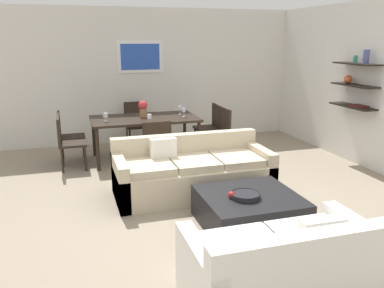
{
  "coord_description": "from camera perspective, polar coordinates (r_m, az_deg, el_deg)",
  "views": [
    {
      "loc": [
        -1.67,
        -4.69,
        2.1
      ],
      "look_at": [
        -0.16,
        0.2,
        0.75
      ],
      "focal_mm": 37.52,
      "sensor_mm": 36.0,
      "label": 1
    }
  ],
  "objects": [
    {
      "name": "wine_glass_right_far",
      "position": [
        7.37,
        -1.72,
        5.07
      ],
      "size": [
        0.06,
        0.06,
        0.15
      ],
      "color": "silver",
      "rests_on": "dining_table"
    },
    {
      "name": "sofa_beige",
      "position": [
        5.56,
        0.01,
        -4.19
      ],
      "size": [
        2.13,
        0.9,
        0.78
      ],
      "color": "beige",
      "rests_on": "ground"
    },
    {
      "name": "decorative_bowl",
      "position": [
        4.54,
        7.6,
        -7.19
      ],
      "size": [
        0.34,
        0.34,
        0.06
      ],
      "color": "black",
      "rests_on": "coffee_table"
    },
    {
      "name": "ground_plane",
      "position": [
        5.41,
        2.3,
        -8.1
      ],
      "size": [
        18.0,
        18.0,
        0.0
      ],
      "primitive_type": "plane",
      "color": "gray"
    },
    {
      "name": "wine_glass_foot",
      "position": [
        6.66,
        -6.08,
        3.88
      ],
      "size": [
        0.08,
        0.08,
        0.14
      ],
      "color": "silver",
      "rests_on": "dining_table"
    },
    {
      "name": "wine_glass_right_near",
      "position": [
        7.13,
        -1.18,
        4.79
      ],
      "size": [
        0.07,
        0.07,
        0.16
      ],
      "color": "silver",
      "rests_on": "dining_table"
    },
    {
      "name": "dining_chair_right_far",
      "position": [
        7.72,
        2.73,
        2.85
      ],
      "size": [
        0.44,
        0.44,
        0.88
      ],
      "color": "black",
      "rests_on": "ground"
    },
    {
      "name": "back_wall_unit",
      "position": [
        8.49,
        -3.73,
        9.72
      ],
      "size": [
        8.4,
        0.09,
        2.7
      ],
      "color": "silver",
      "rests_on": "ground"
    },
    {
      "name": "dining_chair_head",
      "position": [
        8.05,
        -7.92,
        3.21
      ],
      "size": [
        0.44,
        0.44,
        0.88
      ],
      "color": "black",
      "rests_on": "ground"
    },
    {
      "name": "dining_chair_left_near",
      "position": [
        6.84,
        -17.37,
        0.59
      ],
      "size": [
        0.44,
        0.44,
        0.88
      ],
      "color": "black",
      "rests_on": "ground"
    },
    {
      "name": "dining_chair_foot",
      "position": [
        6.29,
        -5.17,
        0.03
      ],
      "size": [
        0.44,
        0.44,
        0.88
      ],
      "color": "black",
      "rests_on": "ground"
    },
    {
      "name": "dining_chair_right_near",
      "position": [
        7.3,
        3.95,
        2.13
      ],
      "size": [
        0.44,
        0.44,
        0.88
      ],
      "color": "black",
      "rests_on": "ground"
    },
    {
      "name": "dining_table",
      "position": [
        7.13,
        -6.75,
        3.23
      ],
      "size": [
        1.85,
        1.02,
        0.75
      ],
      "color": "black",
      "rests_on": "ground"
    },
    {
      "name": "coffee_table",
      "position": [
        4.72,
        8.11,
        -9.28
      ],
      "size": [
        1.08,
        1.03,
        0.38
      ],
      "color": "black",
      "rests_on": "ground"
    },
    {
      "name": "centerpiece_vase",
      "position": [
        7.13,
        -6.99,
        5.08
      ],
      "size": [
        0.16,
        0.16,
        0.29
      ],
      "color": "olive",
      "rests_on": "dining_table"
    },
    {
      "name": "dining_chair_left_far",
      "position": [
        7.28,
        -17.39,
        1.44
      ],
      "size": [
        0.44,
        0.44,
        0.88
      ],
      "color": "black",
      "rests_on": "ground"
    },
    {
      "name": "wine_glass_left_near",
      "position": [
        6.89,
        -12.21,
        3.99
      ],
      "size": [
        0.08,
        0.08,
        0.14
      ],
      "color": "silver",
      "rests_on": "dining_table"
    },
    {
      "name": "right_wall_shelf_unit",
      "position": [
        7.12,
        24.51,
        7.42
      ],
      "size": [
        0.34,
        8.2,
        2.7
      ],
      "color": "silver",
      "rests_on": "ground"
    },
    {
      "name": "loveseat_white",
      "position": [
        3.48,
        13.16,
        -16.97
      ],
      "size": [
        1.58,
        0.9,
        0.78
      ],
      "color": "white",
      "rests_on": "ground"
    },
    {
      "name": "apple_on_coffee_table",
      "position": [
        4.51,
        5.64,
        -7.21
      ],
      "size": [
        0.08,
        0.08,
        0.08
      ],
      "primitive_type": "sphere",
      "color": "red",
      "rests_on": "coffee_table"
    }
  ]
}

